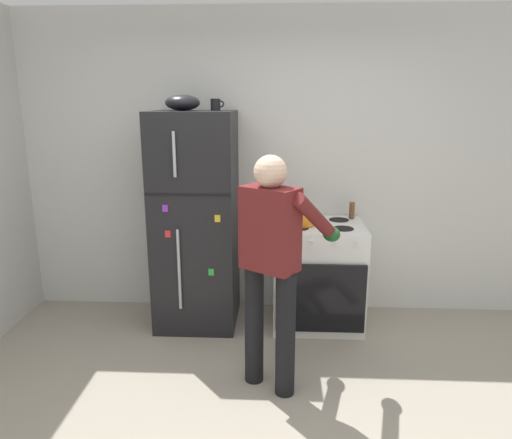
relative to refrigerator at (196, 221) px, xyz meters
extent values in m
cube|color=silver|center=(0.55, 0.38, 0.43)|extent=(6.00, 0.10, 2.70)
cube|color=black|center=(0.00, 0.00, 0.00)|extent=(0.68, 0.68, 1.84)
cube|color=black|center=(0.00, -0.34, 0.29)|extent=(0.67, 0.01, 0.01)
cylinder|color=#B7B7BC|center=(-0.08, -0.36, -0.31)|extent=(0.02, 0.02, 0.67)
cylinder|color=#B7B7BC|center=(-0.08, -0.36, 0.61)|extent=(0.02, 0.02, 0.34)
cube|color=green|center=(0.17, -0.35, -0.34)|extent=(0.04, 0.01, 0.06)
cube|color=yellow|center=(0.23, -0.35, 0.11)|extent=(0.04, 0.01, 0.06)
cube|color=red|center=(-0.17, -0.35, -0.02)|extent=(0.04, 0.01, 0.06)
cube|color=purple|center=(-0.18, -0.35, 0.19)|extent=(0.04, 0.01, 0.06)
cube|color=white|center=(1.05, 0.00, -0.47)|extent=(0.76, 0.64, 0.90)
cube|color=black|center=(1.05, -0.32, -0.54)|extent=(0.53, 0.01, 0.33)
cylinder|color=black|center=(0.87, -0.14, -0.01)|extent=(0.17, 0.17, 0.01)
cylinder|color=black|center=(1.23, -0.14, -0.01)|extent=(0.17, 0.17, 0.01)
cylinder|color=black|center=(0.87, 0.14, -0.01)|extent=(0.17, 0.17, 0.01)
cylinder|color=black|center=(1.23, 0.14, -0.01)|extent=(0.17, 0.17, 0.01)
cylinder|color=silver|center=(0.79, -0.33, -0.08)|extent=(0.04, 0.03, 0.04)
cylinder|color=silver|center=(0.96, -0.33, -0.08)|extent=(0.04, 0.03, 0.04)
cylinder|color=silver|center=(1.14, -0.33, -0.08)|extent=(0.04, 0.03, 0.04)
cylinder|color=silver|center=(1.31, -0.33, -0.08)|extent=(0.04, 0.03, 0.04)
cube|color=black|center=(1.05, -0.33, -0.55)|extent=(0.72, 0.03, 0.58)
cylinder|color=black|center=(0.54, -0.93, -0.49)|extent=(0.13, 0.13, 0.86)
cylinder|color=black|center=(0.76, -1.07, -0.49)|extent=(0.13, 0.13, 0.86)
cube|color=maroon|center=(0.65, -1.00, 0.21)|extent=(0.41, 0.37, 0.54)
sphere|color=beige|center=(0.65, -1.00, 0.57)|extent=(0.21, 0.21, 0.21)
sphere|color=#292929|center=(0.65, -1.00, 0.54)|extent=(0.15, 0.15, 0.15)
cylinder|color=maroon|center=(0.61, -0.70, 0.27)|extent=(0.36, 0.47, 0.40)
cylinder|color=maroon|center=(0.94, -0.92, 0.27)|extent=(0.36, 0.47, 0.40)
ellipsoid|color=#1E5123|center=(0.74, -0.51, 0.11)|extent=(0.12, 0.18, 0.10)
ellipsoid|color=#1E5123|center=(1.07, -0.73, 0.11)|extent=(0.12, 0.18, 0.10)
cylinder|color=orange|center=(0.89, -0.05, 0.04)|extent=(0.22, 0.22, 0.11)
cube|color=black|center=(0.76, -0.05, 0.08)|extent=(0.05, 0.03, 0.02)
cube|color=black|center=(1.03, -0.05, 0.08)|extent=(0.05, 0.03, 0.02)
cylinder|color=black|center=(0.18, 0.05, 0.97)|extent=(0.08, 0.08, 0.10)
torus|color=black|center=(0.22, 0.05, 0.97)|extent=(0.06, 0.01, 0.06)
cylinder|color=brown|center=(1.35, 0.20, 0.06)|extent=(0.05, 0.05, 0.14)
ellipsoid|color=black|center=(-0.08, 0.00, 0.98)|extent=(0.28, 0.28, 0.13)
camera|label=1|loc=(0.70, -3.88, 1.00)|focal=33.06mm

